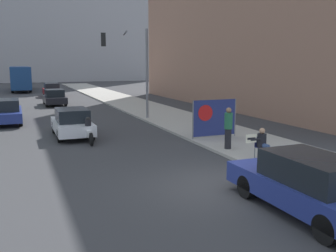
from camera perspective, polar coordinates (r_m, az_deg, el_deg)
name	(u,v)px	position (r m, az deg, el deg)	size (l,w,h in m)	color
ground_plane	(221,187)	(11.58, 8.07, -9.22)	(160.00, 160.00, 0.00)	#38383A
sidewalk_curb	(166,115)	(26.58, -0.33, 1.64)	(4.36, 90.00, 0.13)	#A8A399
seated_protester	(263,143)	(14.51, 14.21, -2.50)	(0.96, 0.77, 1.18)	#474C56
jogger_on_sidewalk	(228,128)	(15.95, 9.17, -0.27)	(0.34, 0.34, 1.76)	black
protest_banner	(214,118)	(18.25, 7.05, 1.26)	(2.37, 0.06, 1.85)	slate
traffic_light_pole	(131,58)	(24.68, -5.66, 10.22)	(2.97, 2.73, 5.79)	slate
parked_car_curbside	(308,185)	(9.95, 20.59, -8.39)	(1.74, 4.70, 1.51)	navy
car_on_road_nearest	(72,123)	(19.67, -14.40, 0.49)	(1.74, 4.10, 1.45)	silver
car_on_road_midblock	(5,112)	(25.35, -23.53, 2.04)	(1.89, 4.67, 1.52)	navy
car_on_road_distant	(55,97)	(34.98, -16.91, 4.20)	(1.80, 4.35, 1.44)	black
car_on_road_far_lane	(52,90)	(44.47, -17.30, 5.28)	(1.72, 4.53, 1.53)	maroon
city_bus_on_road	(20,77)	(55.33, -21.58, 6.96)	(2.48, 12.47, 3.27)	navy
motorcycle_on_road	(88,132)	(18.00, -12.07, -0.83)	(0.28, 2.12, 1.24)	white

